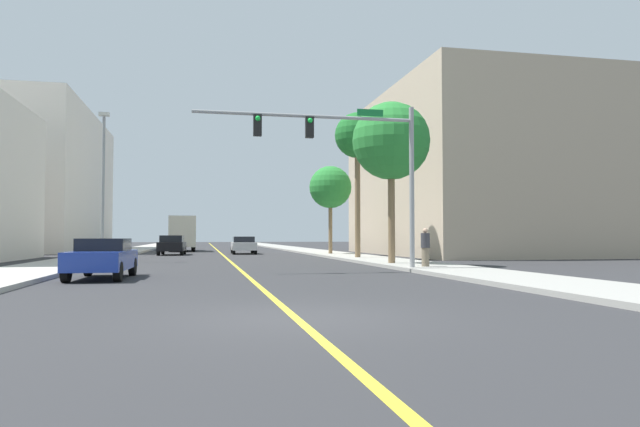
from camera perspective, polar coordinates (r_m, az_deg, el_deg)
The scene contains 16 objects.
ground at distance 51.98m, azimuth -9.98°, elevation -3.83°, with size 192.00×192.00×0.00m, color #2D2D30.
sidewalk_left at distance 52.36m, azimuth -18.95°, elevation -3.64°, with size 3.38×168.00×0.15m, color #B2ADA3.
sidewalk_right at distance 52.86m, azimuth -1.10°, elevation -3.75°, with size 3.38×168.00×0.15m, color #9E9B93.
lane_marking_center at distance 51.98m, azimuth -9.98°, elevation -3.82°, with size 0.16×144.00×0.01m, color yellow.
building_left_far at distance 62.62m, azimuth -26.37°, elevation 2.87°, with size 10.50×24.87×13.59m, color silver.
building_right_near at distance 47.84m, azimuth 16.26°, elevation 3.66°, with size 17.15×21.77×12.61m, color tan.
traffic_signal_mast at distance 23.19m, azimuth 3.01°, elevation 6.31°, with size 8.98×0.36×6.61m.
street_lamp at distance 33.80m, azimuth -20.82°, elevation 3.34°, with size 0.56×0.28×8.15m.
palm_near at distance 27.89m, azimuth 7.11°, elevation 7.12°, with size 3.74×3.74×7.74m.
palm_mid at distance 35.48m, azimuth 3.76°, elevation 7.57°, with size 2.79×2.79×8.89m.
palm_far at distance 42.53m, azimuth 1.04°, elevation 2.60°, with size 3.14×3.14×6.51m.
car_silver at distance 46.75m, azimuth -7.65°, elevation -3.11°, with size 1.96×4.62×1.40m.
car_blue at distance 20.55m, azimuth -20.88°, elevation -4.12°, with size 1.86×4.15×1.35m.
car_black at distance 45.14m, azimuth -14.56°, elevation -3.04°, with size 2.04×4.20×1.49m.
delivery_truck at distance 56.19m, azimuth -13.59°, elevation -1.92°, with size 2.67×8.59×3.28m.
pedestrian at distance 24.59m, azimuth 10.47°, elevation -3.34°, with size 0.38×0.38×1.62m.
Camera 1 is at (-1.62, -9.94, 1.42)m, focal length 32.06 mm.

